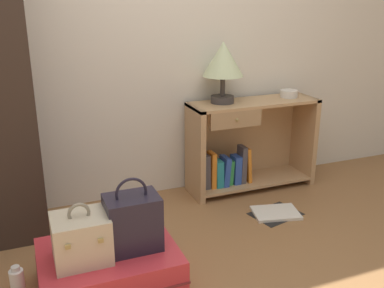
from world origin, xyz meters
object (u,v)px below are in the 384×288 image
(table_lamp, at_px, (223,62))
(suitcase_large, at_px, (109,269))
(train_case, at_px, (81,238))
(bottle, at_px, (17,282))
(handbag, at_px, (133,222))
(open_book_on_floor, at_px, (276,213))
(bookshelf, at_px, (245,146))
(bowl, at_px, (289,94))

(table_lamp, relative_size, suitcase_large, 0.64)
(train_case, relative_size, bottle, 1.79)
(handbag, bearing_deg, bottle, 167.83)
(open_book_on_floor, bearing_deg, bookshelf, 87.97)
(table_lamp, xyz_separation_m, suitcase_large, (-1.05, -0.89, -0.88))
(handbag, relative_size, open_book_on_floor, 1.02)
(bookshelf, height_order, bowl, bowl)
(table_lamp, bearing_deg, bookshelf, -6.94)
(bookshelf, relative_size, train_case, 3.27)
(train_case, bearing_deg, suitcase_large, 16.27)
(open_book_on_floor, bearing_deg, train_case, -163.15)
(open_book_on_floor, bearing_deg, table_lamp, 108.74)
(bottle, bearing_deg, train_case, -23.79)
(bottle, bearing_deg, table_lamp, 28.02)
(handbag, distance_m, bottle, 0.65)
(handbag, bearing_deg, bowl, 31.13)
(table_lamp, relative_size, handbag, 1.15)
(bowl, xyz_separation_m, train_case, (-1.73, -0.91, -0.38))
(bottle, bearing_deg, open_book_on_floor, 9.29)
(suitcase_large, bearing_deg, open_book_on_floor, 16.90)
(bottle, bearing_deg, handbag, -12.17)
(bottle, bearing_deg, bowl, 20.62)
(table_lamp, relative_size, open_book_on_floor, 1.18)
(suitcase_large, distance_m, bottle, 0.45)
(train_case, distance_m, open_book_on_floor, 1.45)
(suitcase_large, xyz_separation_m, bottle, (-0.44, 0.10, -0.03))
(bowl, height_order, suitcase_large, bowl)
(table_lamp, distance_m, handbag, 1.44)
(bottle, distance_m, open_book_on_floor, 1.69)
(table_lamp, relative_size, bottle, 2.62)
(handbag, distance_m, open_book_on_floor, 1.22)
(table_lamp, bearing_deg, handbag, -135.19)
(bookshelf, distance_m, bottle, 1.87)
(table_lamp, relative_size, train_case, 1.46)
(handbag, bearing_deg, suitcase_large, 170.25)
(bowl, height_order, open_book_on_floor, bowl)
(table_lamp, bearing_deg, open_book_on_floor, -71.26)
(bowl, distance_m, suitcase_large, 1.92)
(bowl, bearing_deg, open_book_on_floor, -127.31)
(suitcase_large, xyz_separation_m, handbag, (0.13, -0.02, 0.25))
(train_case, bearing_deg, open_book_on_floor, 16.85)
(suitcase_large, bearing_deg, handbag, -9.75)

